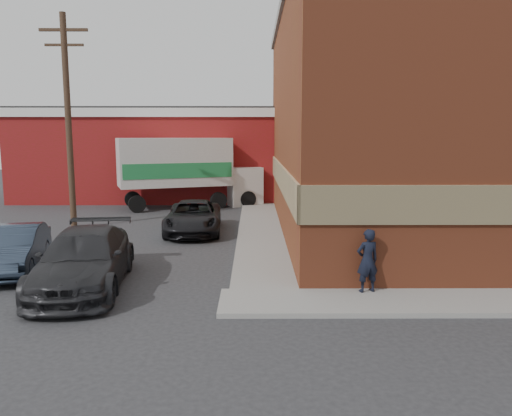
% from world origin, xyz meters
% --- Properties ---
extents(ground, '(90.00, 90.00, 0.00)m').
position_xyz_m(ground, '(0.00, 0.00, 0.00)').
color(ground, '#28282B').
rests_on(ground, ground).
extents(brick_building, '(14.25, 18.25, 9.36)m').
position_xyz_m(brick_building, '(8.50, 9.00, 4.68)').
color(brick_building, brown).
rests_on(brick_building, ground).
extents(sidewalk_west, '(1.80, 18.00, 0.12)m').
position_xyz_m(sidewalk_west, '(0.60, 9.00, 0.06)').
color(sidewalk_west, gray).
rests_on(sidewalk_west, ground).
extents(warehouse, '(16.30, 8.30, 5.60)m').
position_xyz_m(warehouse, '(-6.00, 20.00, 2.81)').
color(warehouse, maroon).
rests_on(warehouse, ground).
extents(utility_pole, '(2.00, 0.26, 9.00)m').
position_xyz_m(utility_pole, '(-7.50, 9.00, 4.75)').
color(utility_pole, '#473323').
rests_on(utility_pole, ground).
extents(man, '(0.67, 0.54, 1.61)m').
position_xyz_m(man, '(3.18, -0.25, 0.92)').
color(man, black).
rests_on(man, sidewalk_south).
extents(sedan, '(2.32, 4.35, 1.36)m').
position_xyz_m(sedan, '(-6.79, 2.07, 0.68)').
color(sedan, '#293545').
rests_on(sedan, ground).
extents(suv_a, '(2.45, 4.87, 1.32)m').
position_xyz_m(suv_a, '(-2.16, 7.93, 0.66)').
color(suv_a, black).
rests_on(suv_a, ground).
extents(suv_b, '(2.71, 5.47, 1.53)m').
position_xyz_m(suv_b, '(-4.17, 0.50, 0.76)').
color(suv_b, '#28282A').
rests_on(suv_b, ground).
extents(box_truck, '(8.09, 4.77, 3.84)m').
position_xyz_m(box_truck, '(-3.29, 15.19, 2.21)').
color(box_truck, silver).
rests_on(box_truck, ground).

